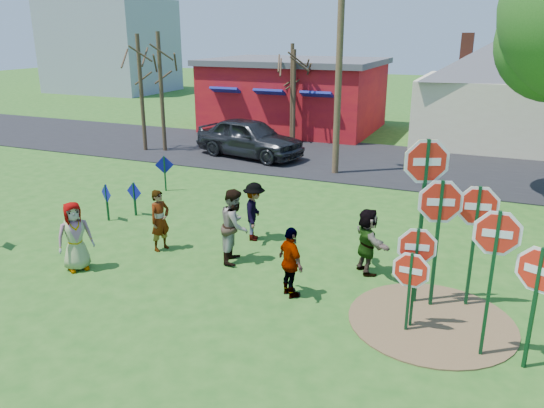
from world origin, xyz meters
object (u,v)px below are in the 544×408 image
Objects in this scene: stop_sign_c at (495,251)px; person_a at (75,236)px; stop_sign_a at (416,256)px; suv at (250,138)px; utility_pole at (339,61)px; stop_sign_d at (477,217)px; stop_sign_b at (425,180)px; person_b at (160,220)px.

person_a is (-8.96, 0.02, -1.14)m from stop_sign_c.
suv is at bearing 116.10° from stop_sign_a.
utility_pole is (3.09, 10.90, 3.48)m from person_a.
suv is at bearing 121.94° from stop_sign_d.
stop_sign_c is (1.37, -1.49, -0.67)m from stop_sign_b.
stop_sign_a is 14.67m from suv.
stop_sign_b is 1.29× the size of stop_sign_c.
stop_sign_d is (0.92, 1.30, 0.47)m from stop_sign_a.
stop_sign_b is at bearing -44.27° from person_a.
person_a is (-7.68, -0.46, -0.64)m from stop_sign_a.
stop_sign_d is 0.33× the size of utility_pole.
person_b is (-7.46, 0.02, -1.14)m from stop_sign_d.
stop_sign_a reaches higher than person_a.
stop_sign_a is 7.72m from person_a.
stop_sign_c is at bearing -31.63° from stop_sign_a.
stop_sign_a is 11.76m from utility_pole.
stop_sign_b is 2.13m from stop_sign_c.
stop_sign_c is 1.04× the size of stop_sign_d.
stop_sign_a is at bearing -108.77° from stop_sign_b.
utility_pole is at bearing 109.56° from stop_sign_d.
person_b is 0.32× the size of suv.
stop_sign_c is at bearing -55.35° from person_a.
stop_sign_d is 10.94m from utility_pole.
suv is at bearing 28.52° from person_b.
stop_sign_b is 0.72× the size of suv.
utility_pole reaches higher than person_a.
utility_pole is at bearing 92.14° from stop_sign_b.
stop_sign_a is 0.76× the size of stop_sign_c.
person_a is at bearing 167.57° from stop_sign_b.
stop_sign_d reaches higher than person_b.
stop_sign_c reaches higher than person_b.
person_b is at bearing 168.31° from stop_sign_d.
stop_sign_a is at bearing -85.73° from person_b.
suv is at bearing 106.22° from stop_sign_b.
stop_sign_a is at bearing -51.81° from person_a.
stop_sign_c is 12.62m from utility_pole.
suv is (-1.22, 12.12, 0.06)m from person_a.
utility_pole reaches higher than stop_sign_b.
stop_sign_a is 0.26× the size of utility_pole.
suv is at bearing 40.50° from person_a.
utility_pole is (-4.51, 9.43, 1.67)m from stop_sign_b.
person_a is at bearing -105.82° from utility_pole.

